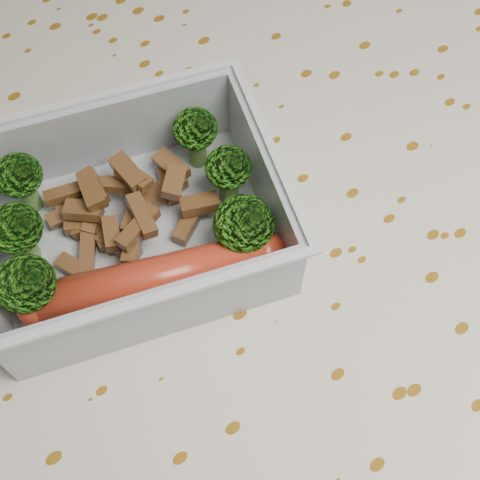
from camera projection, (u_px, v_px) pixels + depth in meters
ground_plane at (244, 460)px, 1.09m from camera, size 4.00×4.00×0.00m
dining_table at (248, 306)px, 0.50m from camera, size 1.40×0.90×0.75m
tablecloth at (249, 278)px, 0.45m from camera, size 1.46×0.96×0.19m
lunch_container at (131, 226)px, 0.40m from camera, size 0.22×0.19×0.06m
broccoli_florets at (126, 211)px, 0.39m from camera, size 0.17×0.14×0.05m
meat_pile at (120, 208)px, 0.41m from camera, size 0.11×0.08×0.03m
sausage at (154, 279)px, 0.39m from camera, size 0.15×0.08×0.03m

